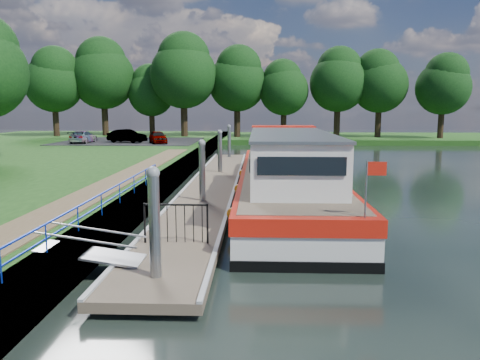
{
  "coord_description": "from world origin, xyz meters",
  "views": [
    {
      "loc": [
        2.34,
        -10.68,
        4.22
      ],
      "look_at": [
        1.61,
        7.66,
        1.4
      ],
      "focal_mm": 35.0,
      "sensor_mm": 36.0,
      "label": 1
    }
  ],
  "objects_px": {
    "pontoon": "(213,187)",
    "barge": "(285,175)",
    "car_b": "(127,136)",
    "car_c": "(83,137)",
    "car_a": "(158,137)"
  },
  "relations": [
    {
      "from": "pontoon",
      "to": "barge",
      "type": "xyz_separation_m",
      "value": [
        3.6,
        -1.63,
        0.9
      ]
    },
    {
      "from": "car_b",
      "to": "car_c",
      "type": "distance_m",
      "value": 4.29
    },
    {
      "from": "barge",
      "to": "car_b",
      "type": "xyz_separation_m",
      "value": [
        -14.38,
        24.15,
        0.4
      ]
    },
    {
      "from": "pontoon",
      "to": "barge",
      "type": "distance_m",
      "value": 4.05
    },
    {
      "from": "pontoon",
      "to": "car_b",
      "type": "distance_m",
      "value": 25.0
    },
    {
      "from": "car_b",
      "to": "car_a",
      "type": "bearing_deg",
      "value": -85.54
    },
    {
      "from": "car_a",
      "to": "car_c",
      "type": "bearing_deg",
      "value": 156.94
    },
    {
      "from": "car_c",
      "to": "pontoon",
      "type": "bearing_deg",
      "value": 124.71
    },
    {
      "from": "car_a",
      "to": "car_b",
      "type": "distance_m",
      "value": 3.4
    },
    {
      "from": "barge",
      "to": "car_a",
      "type": "height_order",
      "value": "barge"
    },
    {
      "from": "car_a",
      "to": "car_c",
      "type": "relative_size",
      "value": 0.87
    },
    {
      "from": "car_b",
      "to": "car_c",
      "type": "xyz_separation_m",
      "value": [
        -4.26,
        -0.51,
        -0.06
      ]
    },
    {
      "from": "pontoon",
      "to": "car_b",
      "type": "bearing_deg",
      "value": 115.58
    },
    {
      "from": "car_b",
      "to": "barge",
      "type": "bearing_deg",
      "value": -130.04
    },
    {
      "from": "car_a",
      "to": "car_c",
      "type": "xyz_separation_m",
      "value": [
        -7.55,
        0.35,
        -0.02
      ]
    }
  ]
}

